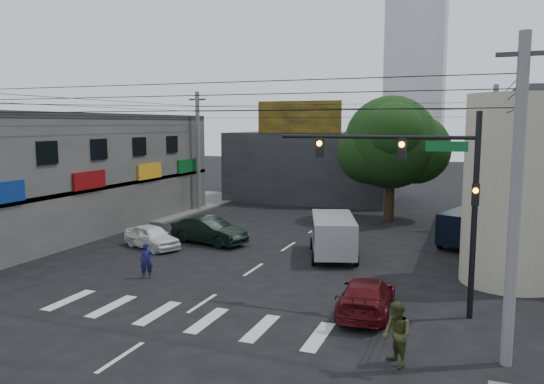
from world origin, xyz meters
The scene contains 19 objects.
ground centered at (0.00, 0.00, 0.00)m, with size 160.00×160.00×0.00m, color black.
sidewalk_far_left centered at (-18.00, 18.00, 0.07)m, with size 16.00×16.00×0.15m, color #514F4C.
building_left centered at (-18.00, 6.00, 3.50)m, with size 14.00×24.00×7.00m, color #494644.
corner_column centered at (11.00, 4.00, 4.00)m, with size 4.00×4.00×8.00m, color gray.
building_far centered at (-4.00, 26.00, 3.00)m, with size 14.00×10.00×6.00m, color #232326.
billboard centered at (-4.00, 21.10, 7.30)m, with size 7.00×0.30×2.60m, color olive.
tower_distant centered at (0.00, 70.00, 22.00)m, with size 9.00×9.00×44.00m, color silver.
street_tree centered at (4.00, 17.00, 5.47)m, with size 6.40×6.40×8.70m.
traffic_gantry centered at (7.82, -1.00, 4.83)m, with size 7.10×0.35×7.20m.
utility_pole_near_right centered at (10.50, -4.50, 4.60)m, with size 0.32×0.32×9.20m, color #59595B.
utility_pole_far_left centered at (-10.50, 16.00, 4.60)m, with size 0.32×0.32×9.20m, color #59595B.
utility_pole_far_right centered at (10.50, 16.00, 4.60)m, with size 0.32×0.32×9.20m, color #59595B.
dark_sedan centered at (-4.46, 6.13, 0.75)m, with size 4.76×2.56×1.49m, color black.
white_compact centered at (-6.86, 4.00, 0.64)m, with size 4.08×2.89×1.29m, color white.
maroon_sedan centered at (6.00, -1.76, 0.63)m, with size 2.03×4.47×1.27m, color #480A0E.
silver_minivan centered at (2.88, 5.64, 1.04)m, with size 3.42×5.24×2.09m, color #A9ABB1, non-canonical shape.
navy_van centered at (9.37, 10.84, 1.01)m, with size 3.44×5.37×2.01m, color black, non-canonical shape.
traffic_officer centered at (-3.85, -0.94, 0.79)m, with size 0.69×0.63×1.58m, color #131545.
pedestrian_olive centered at (7.60, -5.69, 0.92)m, with size 1.11×1.14×1.85m, color #373B1B.
Camera 1 is at (9.37, -20.18, 6.78)m, focal length 35.00 mm.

